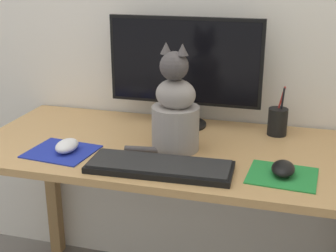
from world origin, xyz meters
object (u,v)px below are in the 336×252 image
(computer_mouse_right, at_px, (283,169))
(pen_cup, at_px, (278,121))
(monitor, at_px, (185,67))
(computer_mouse_left, at_px, (67,146))
(keyboard, at_px, (160,166))
(cat, at_px, (175,111))

(computer_mouse_right, bearing_deg, pen_cup, 95.90)
(monitor, height_order, pen_cup, monitor)
(computer_mouse_left, bearing_deg, pen_cup, 28.51)
(keyboard, distance_m, computer_mouse_left, 0.34)
(keyboard, xyz_separation_m, computer_mouse_left, (-0.33, 0.05, 0.01))
(keyboard, bearing_deg, computer_mouse_right, 7.12)
(monitor, bearing_deg, keyboard, -86.44)
(computer_mouse_right, relative_size, pen_cup, 0.58)
(computer_mouse_right, height_order, pen_cup, pen_cup)
(monitor, distance_m, pen_cup, 0.39)
(monitor, relative_size, keyboard, 1.29)
(keyboard, xyz_separation_m, computer_mouse_right, (0.36, 0.06, 0.01))
(monitor, height_order, cat, monitor)
(keyboard, relative_size, computer_mouse_left, 4.36)
(keyboard, distance_m, cat, 0.21)
(keyboard, distance_m, computer_mouse_right, 0.36)
(monitor, distance_m, cat, 0.26)
(computer_mouse_right, bearing_deg, monitor, 137.23)
(monitor, xyz_separation_m, cat, (0.03, -0.24, -0.09))
(computer_mouse_left, relative_size, cat, 0.28)
(keyboard, height_order, computer_mouse_left, computer_mouse_left)
(cat, bearing_deg, computer_mouse_right, -5.27)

